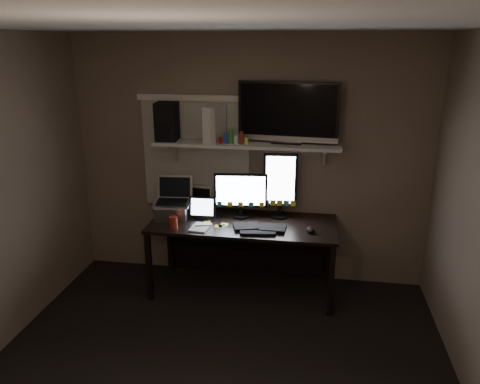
% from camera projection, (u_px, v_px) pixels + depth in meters
% --- Properties ---
extents(ceiling, '(3.60, 3.60, 0.00)m').
position_uv_depth(ceiling, '(205.00, 25.00, 2.67)').
color(ceiling, silver).
rests_on(ceiling, back_wall).
extents(back_wall, '(3.60, 0.00, 3.60)m').
position_uv_depth(back_wall, '(249.00, 161.00, 4.74)').
color(back_wall, brown).
rests_on(back_wall, floor).
extents(window_blinds, '(1.10, 0.02, 1.10)m').
position_uv_depth(window_blinds, '(196.00, 155.00, 4.80)').
color(window_blinds, silver).
rests_on(window_blinds, back_wall).
extents(desk, '(1.80, 0.75, 0.73)m').
position_uv_depth(desk, '(245.00, 234.00, 4.72)').
color(desk, black).
rests_on(desk, floor).
extents(wall_shelf, '(1.80, 0.35, 0.03)m').
position_uv_depth(wall_shelf, '(246.00, 144.00, 4.51)').
color(wall_shelf, silver).
rests_on(wall_shelf, back_wall).
extents(monitor_landscape, '(0.53, 0.11, 0.46)m').
position_uv_depth(monitor_landscape, '(241.00, 195.00, 4.62)').
color(monitor_landscape, black).
rests_on(monitor_landscape, desk).
extents(monitor_portrait, '(0.34, 0.09, 0.66)m').
position_uv_depth(monitor_portrait, '(280.00, 185.00, 4.60)').
color(monitor_portrait, black).
rests_on(monitor_portrait, desk).
extents(keyboard, '(0.52, 0.26, 0.03)m').
position_uv_depth(keyboard, '(260.00, 227.00, 4.39)').
color(keyboard, black).
rests_on(keyboard, desk).
extents(mouse, '(0.10, 0.13, 0.04)m').
position_uv_depth(mouse, '(310.00, 230.00, 4.32)').
color(mouse, black).
rests_on(mouse, desk).
extents(notepad, '(0.18, 0.24, 0.01)m').
position_uv_depth(notepad, '(200.00, 227.00, 4.41)').
color(notepad, silver).
rests_on(notepad, desk).
extents(tablet, '(0.26, 0.12, 0.23)m').
position_uv_depth(tablet, '(203.00, 208.00, 4.60)').
color(tablet, black).
rests_on(tablet, desk).
extents(file_sorter, '(0.21, 0.12, 0.25)m').
position_uv_depth(file_sorter, '(201.00, 197.00, 4.89)').
color(file_sorter, black).
rests_on(file_sorter, desk).
extents(laptop, '(0.38, 0.32, 0.40)m').
position_uv_depth(laptop, '(172.00, 199.00, 4.60)').
color(laptop, '#B0AFB4').
rests_on(laptop, desk).
extents(cup, '(0.09, 0.09, 0.12)m').
position_uv_depth(cup, '(174.00, 223.00, 4.39)').
color(cup, maroon).
rests_on(cup, desk).
extents(sticky_notes, '(0.31, 0.24, 0.00)m').
position_uv_depth(sticky_notes, '(220.00, 225.00, 4.48)').
color(sticky_notes, yellow).
rests_on(sticky_notes, desk).
extents(tv, '(0.97, 0.26, 0.58)m').
position_uv_depth(tv, '(288.00, 113.00, 4.40)').
color(tv, black).
rests_on(tv, wall_shelf).
extents(game_console, '(0.18, 0.30, 0.35)m').
position_uv_depth(game_console, '(215.00, 124.00, 4.49)').
color(game_console, beige).
rests_on(game_console, wall_shelf).
extents(speaker, '(0.22, 0.26, 0.37)m').
position_uv_depth(speaker, '(167.00, 121.00, 4.57)').
color(speaker, black).
rests_on(speaker, wall_shelf).
extents(bottles, '(0.23, 0.10, 0.14)m').
position_uv_depth(bottles, '(233.00, 136.00, 4.43)').
color(bottles, '#A50F0C').
rests_on(bottles, wall_shelf).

